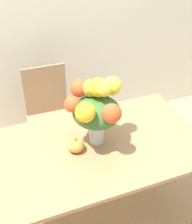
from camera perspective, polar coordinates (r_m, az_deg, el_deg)
The scene contains 6 objects.
ground_plane at distance 2.76m, azimuth 0.50°, elevation -18.23°, with size 12.00×12.00×0.00m, color tan.
wall_back at distance 3.05m, azimuth -9.23°, elevation 18.11°, with size 8.00×0.06×2.70m.
dining_table at distance 2.26m, azimuth 0.59°, elevation -7.90°, with size 1.48×0.90×0.77m.
flower_vase at distance 2.05m, azimuth -0.07°, elevation 0.75°, with size 0.40×0.41×0.49m.
pumpkin at distance 2.13m, azimuth -3.71°, elevation -6.10°, with size 0.12×0.12×0.11m.
dining_chair_near_window at distance 2.96m, azimuth -8.38°, elevation -0.83°, with size 0.43×0.43×0.96m.
Camera 1 is at (-0.63, -1.53, 2.21)m, focal length 50.00 mm.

